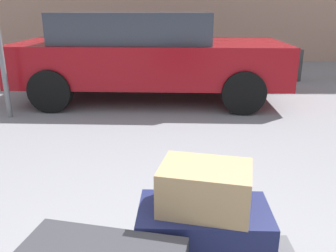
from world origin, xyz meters
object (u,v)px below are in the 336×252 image
duffel_bag_tan_topmost_pile (204,188)px  bollard_kerb_near (295,65)px  parked_car (146,54)px  duffel_bag_navy_stacked_top (203,236)px

duffel_bag_tan_topmost_pile → bollard_kerb_near: bearing=80.5°
duffel_bag_tan_topmost_pile → parked_car: (-0.52, 4.54, 0.02)m
parked_car → bollard_kerb_near: parked_car is taller
duffel_bag_tan_topmost_pile → parked_car: size_ratio=0.09×
parked_car → duffel_bag_tan_topmost_pile: bearing=-83.5°
duffel_bag_navy_stacked_top → parked_car: 4.58m
duffel_bag_navy_stacked_top → parked_car: bearing=98.5°
duffel_bag_tan_topmost_pile → duffel_bag_navy_stacked_top: bearing=0.0°
duffel_bag_tan_topmost_pile → bollard_kerb_near: duffel_bag_tan_topmost_pile is taller
duffel_bag_tan_topmost_pile → parked_car: parked_car is taller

